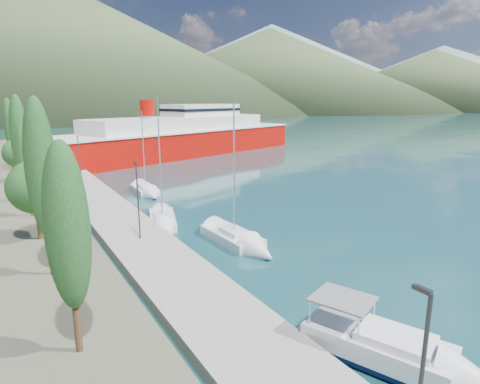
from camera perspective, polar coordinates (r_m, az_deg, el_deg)
ground at (r=136.83m, az=-23.81°, el=7.20°), size 1400.00×1400.00×0.00m
quay at (r=43.53m, az=-18.65°, el=-2.30°), size 5.00×88.00×0.80m
hills_far at (r=656.23m, az=-18.14°, el=18.24°), size 1480.00×900.00×180.00m
hills_near at (r=406.36m, az=-15.21°, el=17.99°), size 1010.00×520.00×115.00m
tree_row at (r=46.42m, az=-28.51°, el=4.64°), size 4.07×62.73×11.24m
lamp_posts at (r=31.59m, az=-14.38°, el=-0.79°), size 0.15×49.05×6.06m
motor_cruiser at (r=19.88m, az=23.29°, el=-21.36°), size 5.62×9.07×3.23m
sailboat_near at (r=31.57m, az=0.86°, el=-7.51°), size 2.94×8.71×12.36m
sailboat_mid at (r=36.49m, az=-10.81°, el=-4.91°), size 4.84×8.97×12.50m
sailboat_far at (r=49.85m, az=-12.83°, el=-0.13°), size 2.76×7.61×11.03m
ferry at (r=85.38m, az=-8.26°, el=7.70°), size 60.64×31.05×11.86m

